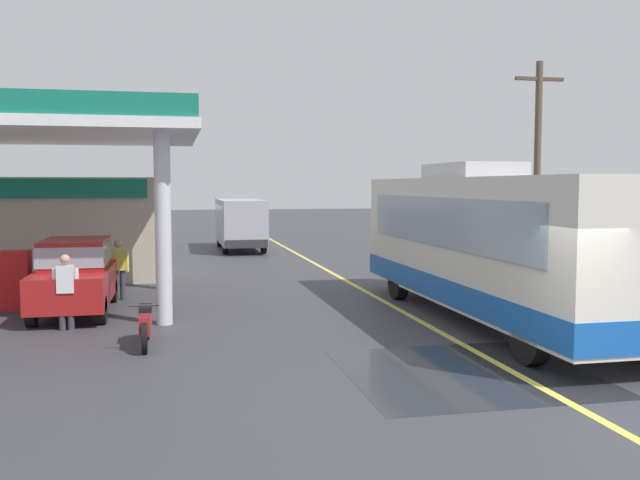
{
  "coord_description": "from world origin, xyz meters",
  "views": [
    {
      "loc": [
        -5.59,
        -9.03,
        3.16
      ],
      "look_at": [
        -1.5,
        10.0,
        1.6
      ],
      "focal_mm": 38.71,
      "sensor_mm": 36.0,
      "label": 1
    }
  ],
  "objects_px": {
    "car_at_pump": "(76,272)",
    "pedestrian_near_pump": "(119,266)",
    "coach_bus_main": "(489,247)",
    "motorcycle_parked_forecourt": "(146,324)",
    "minibus_opposing_lane": "(240,220)",
    "pedestrian_by_shop": "(66,288)"
  },
  "relations": [
    {
      "from": "coach_bus_main",
      "to": "car_at_pump",
      "type": "relative_size",
      "value": 2.63
    },
    {
      "from": "pedestrian_near_pump",
      "to": "minibus_opposing_lane",
      "type": "bearing_deg",
      "value": 71.52
    },
    {
      "from": "pedestrian_near_pump",
      "to": "pedestrian_by_shop",
      "type": "distance_m",
      "value": 3.97
    },
    {
      "from": "car_at_pump",
      "to": "pedestrian_near_pump",
      "type": "distance_m",
      "value": 1.99
    },
    {
      "from": "pedestrian_by_shop",
      "to": "minibus_opposing_lane",
      "type": "bearing_deg",
      "value": 72.86
    },
    {
      "from": "coach_bus_main",
      "to": "motorcycle_parked_forecourt",
      "type": "relative_size",
      "value": 6.13
    },
    {
      "from": "coach_bus_main",
      "to": "car_at_pump",
      "type": "bearing_deg",
      "value": 162.71
    },
    {
      "from": "minibus_opposing_lane",
      "to": "pedestrian_near_pump",
      "type": "height_order",
      "value": "minibus_opposing_lane"
    },
    {
      "from": "motorcycle_parked_forecourt",
      "to": "pedestrian_by_shop",
      "type": "relative_size",
      "value": 1.08
    },
    {
      "from": "pedestrian_near_pump",
      "to": "pedestrian_by_shop",
      "type": "height_order",
      "value": "same"
    },
    {
      "from": "coach_bus_main",
      "to": "pedestrian_by_shop",
      "type": "height_order",
      "value": "coach_bus_main"
    },
    {
      "from": "car_at_pump",
      "to": "pedestrian_near_pump",
      "type": "relative_size",
      "value": 2.53
    },
    {
      "from": "car_at_pump",
      "to": "minibus_opposing_lane",
      "type": "xyz_separation_m",
      "value": [
        5.59,
        15.8,
        0.46
      ]
    },
    {
      "from": "car_at_pump",
      "to": "pedestrian_by_shop",
      "type": "bearing_deg",
      "value": -88.19
    },
    {
      "from": "car_at_pump",
      "to": "pedestrian_near_pump",
      "type": "bearing_deg",
      "value": 63.17
    },
    {
      "from": "minibus_opposing_lane",
      "to": "pedestrian_by_shop",
      "type": "height_order",
      "value": "minibus_opposing_lane"
    },
    {
      "from": "motorcycle_parked_forecourt",
      "to": "car_at_pump",
      "type": "bearing_deg",
      "value": 114.32
    },
    {
      "from": "pedestrian_by_shop",
      "to": "car_at_pump",
      "type": "bearing_deg",
      "value": 91.81
    },
    {
      "from": "minibus_opposing_lane",
      "to": "pedestrian_near_pump",
      "type": "relative_size",
      "value": 3.69
    },
    {
      "from": "coach_bus_main",
      "to": "pedestrian_by_shop",
      "type": "bearing_deg",
      "value": 174.74
    },
    {
      "from": "coach_bus_main",
      "to": "minibus_opposing_lane",
      "type": "distance_m",
      "value": 19.2
    },
    {
      "from": "coach_bus_main",
      "to": "motorcycle_parked_forecourt",
      "type": "height_order",
      "value": "coach_bus_main"
    }
  ]
}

